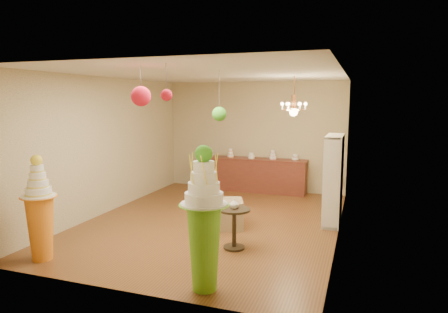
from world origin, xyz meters
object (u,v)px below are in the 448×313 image
(pedestal_green, at_px, (204,229))
(round_table, at_px, (234,223))
(sideboard, at_px, (251,174))
(pedestal_orange, at_px, (40,219))

(pedestal_green, bearing_deg, round_table, 93.03)
(pedestal_green, distance_m, round_table, 1.59)
(pedestal_green, relative_size, round_table, 2.78)
(pedestal_green, height_order, sideboard, pedestal_green)
(round_table, bearing_deg, pedestal_green, -86.97)
(pedestal_orange, bearing_deg, pedestal_green, -2.00)
(pedestal_green, bearing_deg, pedestal_orange, 178.00)
(pedestal_orange, bearing_deg, round_table, 27.98)
(round_table, bearing_deg, sideboard, 101.62)
(pedestal_orange, height_order, sideboard, pedestal_orange)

